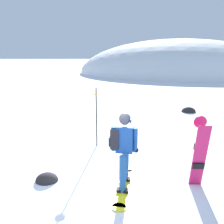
{
  "coord_description": "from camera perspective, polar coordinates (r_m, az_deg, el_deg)",
  "views": [
    {
      "loc": [
        0.38,
        -4.64,
        2.9
      ],
      "look_at": [
        0.22,
        3.14,
        1.0
      ],
      "focal_mm": 37.96,
      "sensor_mm": 36.0,
      "label": 1
    }
  ],
  "objects": [
    {
      "name": "ground_plane",
      "position": [
        5.49,
        -3.12,
        -18.22
      ],
      "size": [
        300.0,
        300.0,
        0.0
      ],
      "primitive_type": "plane",
      "color": "white"
    },
    {
      "name": "piste_marker_near",
      "position": [
        7.48,
        -3.78,
        -0.12
      ],
      "size": [
        0.2,
        0.2,
        1.96
      ],
      "color": "black",
      "rests_on": "ground"
    },
    {
      "name": "snowboarder_main",
      "position": [
        5.19,
        2.66,
        -8.76
      ],
      "size": [
        0.65,
        1.82,
        1.71
      ],
      "color": "yellow",
      "rests_on": "ground"
    },
    {
      "name": "rock_dark",
      "position": [
        6.02,
        -15.39,
        -15.65
      ],
      "size": [
        0.54,
        0.46,
        0.37
      ],
      "color": "#282628",
      "rests_on": "ground"
    },
    {
      "name": "rock_mid",
      "position": [
        12.88,
        17.95,
        0.02
      ],
      "size": [
        0.73,
        0.62,
        0.51
      ],
      "color": "#282628",
      "rests_on": "ground"
    },
    {
      "name": "ridge_peak_main",
      "position": [
        40.41,
        15.57,
        9.11
      ],
      "size": [
        31.36,
        28.23,
        10.54
      ],
      "color": "white",
      "rests_on": "ground"
    },
    {
      "name": "spare_snowboard",
      "position": [
        5.53,
        20.33,
        -9.21
      ],
      "size": [
        0.28,
        0.35,
        1.63
      ],
      "color": "#D11E5B",
      "rests_on": "ground"
    }
  ]
}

